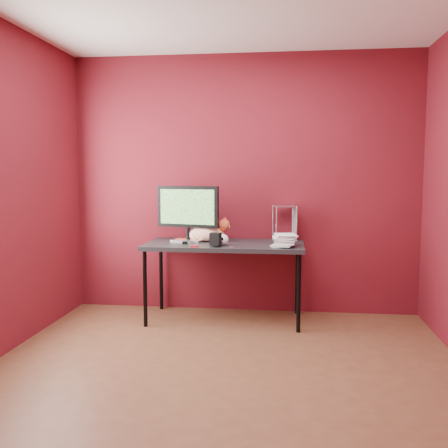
# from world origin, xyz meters

# --- Properties ---
(room) EXTENTS (3.52, 3.52, 2.61)m
(room) POSITION_xyz_m (0.00, 0.00, 1.45)
(room) COLOR #522E1C
(room) RESTS_ON ground
(desk) EXTENTS (1.50, 0.70, 0.75)m
(desk) POSITION_xyz_m (-0.15, 1.37, 0.70)
(desk) COLOR black
(desk) RESTS_ON ground
(monitor) EXTENTS (0.62, 0.26, 0.54)m
(monitor) POSITION_xyz_m (-0.52, 1.43, 1.05)
(monitor) COLOR #BBBCC0
(monitor) RESTS_ON desk
(cat) EXTENTS (0.52, 0.22, 0.24)m
(cat) POSITION_xyz_m (-0.33, 1.46, 0.83)
(cat) COLOR orange
(cat) RESTS_ON desk
(skull_mug) EXTENTS (0.11, 0.12, 0.10)m
(skull_mug) POSITION_xyz_m (-0.15, 1.21, 0.80)
(skull_mug) COLOR white
(skull_mug) RESTS_ON desk
(speaker) EXTENTS (0.11, 0.11, 0.13)m
(speaker) POSITION_xyz_m (-0.20, 1.13, 0.81)
(speaker) COLOR black
(speaker) RESTS_ON desk
(book_stack) EXTENTS (0.24, 0.28, 1.24)m
(book_stack) POSITION_xyz_m (0.33, 1.24, 1.37)
(book_stack) COLOR beige
(book_stack) RESTS_ON desk
(wire_rack) EXTENTS (0.23, 0.21, 0.35)m
(wire_rack) POSITION_xyz_m (0.42, 1.62, 0.92)
(wire_rack) COLOR #BBBCC0
(wire_rack) RESTS_ON desk
(pocket_knife) EXTENTS (0.08, 0.02, 0.02)m
(pocket_knife) POSITION_xyz_m (-0.39, 1.08, 0.76)
(pocket_knife) COLOR #B10D16
(pocket_knife) RESTS_ON desk
(black_gadget) EXTENTS (0.06, 0.04, 0.02)m
(black_gadget) POSITION_xyz_m (-0.51, 1.26, 0.76)
(black_gadget) COLOR black
(black_gadget) RESTS_ON desk
(washer) EXTENTS (0.05, 0.05, 0.00)m
(washer) POSITION_xyz_m (-0.06, 1.14, 0.75)
(washer) COLOR #BBBCC0
(washer) RESTS_ON desk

